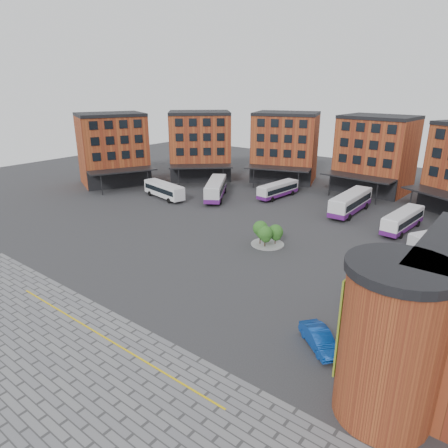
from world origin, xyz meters
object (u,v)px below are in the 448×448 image
Objects in this scene: tree_island at (267,233)px; bus_b at (216,189)px; bus_a at (164,189)px; bus_d at (351,202)px; bus_e at (403,220)px; bus_f at (444,240)px; blue_car at (320,339)px; bus_c at (278,190)px.

bus_b is (-19.86, 13.83, 0.08)m from tree_island.
bus_a is (-27.43, 7.92, -0.04)m from tree_island.
bus_d is (23.21, 6.47, 0.01)m from bus_b.
bus_d is at bearing 164.84° from bus_e.
bus_e is at bearing 172.21° from bus_f.
bus_e reaches higher than bus_a.
bus_b is 1.19× the size of bus_f.
bus_d is 2.56× the size of blue_car.
bus_f is 2.08× the size of blue_car.
bus_f is (6.22, -4.81, -0.06)m from bus_e.
blue_car is (-3.83, -27.82, -0.75)m from bus_f.
bus_e is (39.87, 8.94, -0.13)m from bus_a.
blue_car is at bearing -46.77° from tree_island.
bus_b is at bearing 88.50° from blue_car.
bus_c is at bearing 174.70° from bus_e.
bus_d is (30.78, 12.38, 0.14)m from bus_a.
blue_car is (42.26, -23.70, -0.94)m from bus_a.
bus_f is at bearing 31.15° from blue_car.
tree_island is at bearing -66.77° from bus_b.
bus_f is at bearing -34.57° from bus_b.
bus_d is at bearing 80.63° from tree_island.
bus_d is at bearing 56.63° from blue_car.
bus_d reaches higher than bus_c.
bus_a reaches higher than bus_c.
bus_c is at bearing -167.53° from bus_f.
blue_car is (2.39, -32.63, -0.81)m from bus_e.
bus_b is 1.15× the size of bus_c.
bus_f is at bearing -73.46° from bus_a.
bus_f is at bearing -28.59° from bus_d.
bus_a is 33.18m from bus_d.
bus_c is 2.14× the size of blue_car.
bus_a reaches higher than bus_f.
tree_island is at bearing -99.62° from bus_d.
bus_e is at bearing -4.93° from bus_c.
bus_d is (14.33, -1.07, 0.34)m from bus_c.
bus_b reaches higher than bus_c.
bus_f is 28.09m from blue_car.
tree_island is 24.03m from bus_c.
bus_a is at bearing 99.70° from blue_car.
bus_a is at bearing 163.89° from tree_island.
bus_c is at bearing 73.78° from blue_car.
blue_car is at bearing -80.19° from bus_e.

